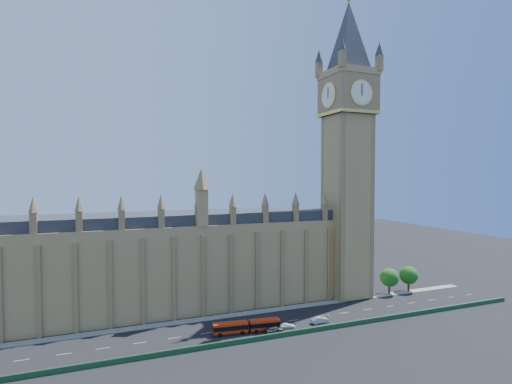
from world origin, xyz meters
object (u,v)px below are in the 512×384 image
object	(u,v)px
car_silver	(320,320)
car_white	(287,326)
car_grey	(274,330)
red_bus	(247,326)

from	to	relation	value
car_silver	car_white	bearing A→B (deg)	87.91
car_grey	car_white	bearing A→B (deg)	-71.33
car_grey	car_white	xyz separation A→B (m)	(4.25, 1.61, -0.18)
red_bus	car_grey	bearing A→B (deg)	-16.66
car_grey	car_silver	world-z (taller)	car_silver
car_white	car_silver	bearing A→B (deg)	-82.36
red_bus	car_grey	xyz separation A→B (m)	(6.29, -2.73, -0.70)
red_bus	car_silver	size ratio (longest dim) A/B	3.42
car_white	car_grey	bearing A→B (deg)	118.36
car_grey	car_white	world-z (taller)	car_grey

